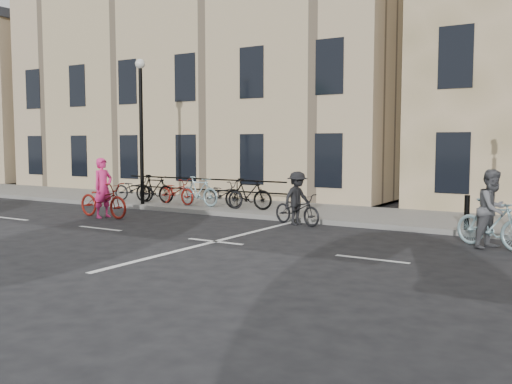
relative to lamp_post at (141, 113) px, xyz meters
The scene contains 10 objects.
ground 8.59m from the lamp_post, 34.09° to the right, with size 120.00×120.00×0.00m, color black.
sidewalk 4.52m from the lamp_post, 32.62° to the left, with size 46.00×4.00×0.15m, color slate.
building_west 9.11m from the lamp_post, 106.21° to the left, with size 20.00×10.00×10.00m, color tan.
building_far 21.34m from the lamp_post, 156.20° to the left, with size 12.00×10.00×9.00m, color tan.
lamp_post is the anchor object (origin of this frame).
bollard_east 11.86m from the lamp_post, ahead, with size 0.14×0.14×0.90m, color black.
parked_bikes 3.32m from the lamp_post, 22.01° to the left, with size 7.25×1.23×1.05m.
cyclist_pink 3.97m from the lamp_post, 73.14° to the right, with size 2.20×0.88×1.92m.
cyclist_grey 12.81m from the lamp_post, ahead, with size 1.92×1.26×1.81m.
cyclist_dark 7.49m from the lamp_post, ahead, with size 1.86×1.14×1.57m.
Camera 1 is at (8.10, -11.16, 2.42)m, focal length 40.00 mm.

